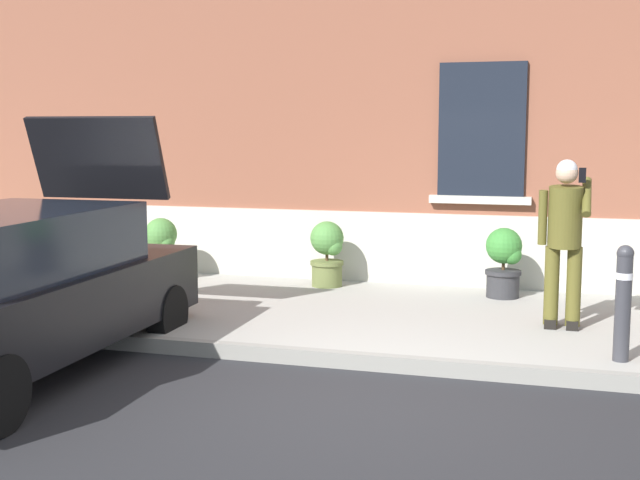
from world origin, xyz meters
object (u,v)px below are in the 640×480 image
at_px(bollard_near_person, 623,299).
at_px(person_on_phone, 564,233).
at_px(planter_terracotta, 33,238).
at_px(planter_cream, 162,248).
at_px(hatchback_car_black, 15,287).
at_px(planter_olive, 327,252).
at_px(planter_charcoal, 504,261).

xyz_separation_m(bollard_near_person, person_on_phone, (-0.53, 1.10, 0.44)).
xyz_separation_m(planter_terracotta, planter_cream, (2.28, -0.34, 0.00)).
distance_m(hatchback_car_black, bollard_near_person, 5.42).
xyz_separation_m(person_on_phone, planter_terracotta, (-7.54, 1.72, -0.55)).
xyz_separation_m(hatchback_car_black, bollard_near_person, (5.23, 1.44, -0.09)).
height_order(planter_cream, planter_olive, same).
height_order(bollard_near_person, planter_terracotta, bollard_near_person).
xyz_separation_m(planter_olive, planter_charcoal, (2.28, -0.09, 0.00)).
distance_m(bollard_near_person, person_on_phone, 1.29).
relative_size(planter_terracotta, planter_charcoal, 1.00).
height_order(hatchback_car_black, planter_terracotta, hatchback_car_black).
bearing_deg(hatchback_car_black, planter_charcoal, 45.51).
bearing_deg(planter_terracotta, hatchback_car_black, -56.30).
bearing_deg(planter_terracotta, person_on_phone, -12.87).
xyz_separation_m(bollard_near_person, planter_cream, (-5.79, 2.48, -0.11)).
relative_size(planter_terracotta, planter_cream, 1.00).
relative_size(planter_terracotta, planter_olive, 1.00).
relative_size(planter_cream, planter_olive, 1.00).
bearing_deg(person_on_phone, bollard_near_person, -47.71).
xyz_separation_m(hatchback_car_black, planter_cream, (-0.56, 3.92, -0.19)).
relative_size(bollard_near_person, planter_terracotta, 1.22).
xyz_separation_m(planter_cream, planter_olive, (2.28, 0.25, 0.00)).
bearing_deg(bollard_near_person, planter_cream, 156.83).
bearing_deg(planter_olive, planter_terracotta, 178.77).
distance_m(person_on_phone, planter_charcoal, 1.77).
height_order(planter_cream, planter_charcoal, same).
bearing_deg(hatchback_car_black, planter_olive, 67.57).
distance_m(planter_terracotta, planter_olive, 4.56).
relative_size(person_on_phone, planter_cream, 2.04).
bearing_deg(person_on_phone, hatchback_car_black, -134.91).
relative_size(hatchback_car_black, planter_olive, 4.75).
relative_size(hatchback_car_black, planter_terracotta, 4.75).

